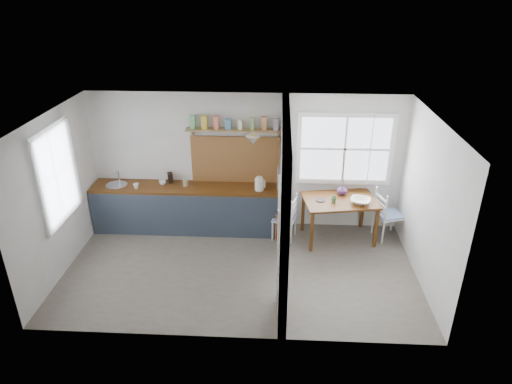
{
  "coord_description": "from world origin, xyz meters",
  "views": [
    {
      "loc": [
        0.6,
        -6.33,
        4.45
      ],
      "look_at": [
        0.25,
        0.36,
        1.27
      ],
      "focal_mm": 32.0,
      "sensor_mm": 36.0,
      "label": 1
    }
  ],
  "objects_px": {
    "chair_left": "(284,217)",
    "vase": "(342,190)",
    "kettle": "(259,183)",
    "chair_right": "(389,214)",
    "dining_table": "(338,219)"
  },
  "relations": [
    {
      "from": "dining_table",
      "to": "chair_right",
      "type": "height_order",
      "value": "chair_right"
    },
    {
      "from": "dining_table",
      "to": "chair_left",
      "type": "xyz_separation_m",
      "value": [
        -0.99,
        -0.03,
        0.03
      ]
    },
    {
      "from": "chair_left",
      "to": "vase",
      "type": "bearing_deg",
      "value": 117.35
    },
    {
      "from": "vase",
      "to": "chair_left",
      "type": "bearing_deg",
      "value": -166.95
    },
    {
      "from": "dining_table",
      "to": "chair_left",
      "type": "height_order",
      "value": "chair_left"
    },
    {
      "from": "dining_table",
      "to": "kettle",
      "type": "height_order",
      "value": "kettle"
    },
    {
      "from": "kettle",
      "to": "vase",
      "type": "bearing_deg",
      "value": -9.72
    },
    {
      "from": "chair_left",
      "to": "chair_right",
      "type": "bearing_deg",
      "value": 107.86
    },
    {
      "from": "chair_right",
      "to": "kettle",
      "type": "height_order",
      "value": "kettle"
    },
    {
      "from": "dining_table",
      "to": "chair_right",
      "type": "bearing_deg",
      "value": -4.31
    },
    {
      "from": "dining_table",
      "to": "chair_right",
      "type": "xyz_separation_m",
      "value": [
        0.93,
        0.09,
        0.08
      ]
    },
    {
      "from": "chair_left",
      "to": "kettle",
      "type": "relative_size",
      "value": 3.26
    },
    {
      "from": "chair_left",
      "to": "vase",
      "type": "height_order",
      "value": "vase"
    },
    {
      "from": "kettle",
      "to": "chair_right",
      "type": "bearing_deg",
      "value": -13.82
    },
    {
      "from": "kettle",
      "to": "chair_left",
      "type": "bearing_deg",
      "value": -31.44
    }
  ]
}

